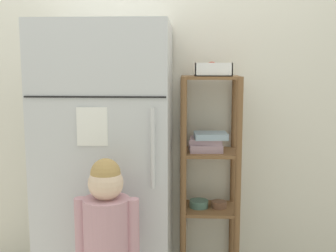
{
  "coord_description": "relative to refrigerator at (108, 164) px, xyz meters",
  "views": [
    {
      "loc": [
        0.25,
        -2.31,
        1.35
      ],
      "look_at": [
        0.14,
        0.02,
        1.02
      ],
      "focal_mm": 44.99,
      "sensor_mm": 36.0,
      "label": 1
    }
  ],
  "objects": [
    {
      "name": "pantry_shelf_unit",
      "position": [
        0.58,
        0.15,
        -0.03
      ],
      "size": [
        0.35,
        0.3,
        1.29
      ],
      "color": "brown",
      "rests_on": "ground"
    },
    {
      "name": "kitchen_wall_back",
      "position": [
        0.2,
        0.33,
        0.25
      ],
      "size": [
        2.63,
        0.03,
        2.08
      ],
      "primitive_type": "cube",
      "color": "silver",
      "rests_on": "ground"
    },
    {
      "name": "fruit_bin",
      "position": [
        0.6,
        0.13,
        0.53
      ],
      "size": [
        0.21,
        0.2,
        0.08
      ],
      "color": "white",
      "rests_on": "pantry_shelf_unit"
    },
    {
      "name": "child_standing",
      "position": [
        0.08,
        -0.47,
        -0.23
      ],
      "size": [
        0.3,
        0.22,
        0.93
      ],
      "color": "#5D4752",
      "rests_on": "ground"
    },
    {
      "name": "refrigerator",
      "position": [
        0.0,
        0.0,
        0.0
      ],
      "size": [
        0.71,
        0.64,
        1.58
      ],
      "color": "silver",
      "rests_on": "ground"
    }
  ]
}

